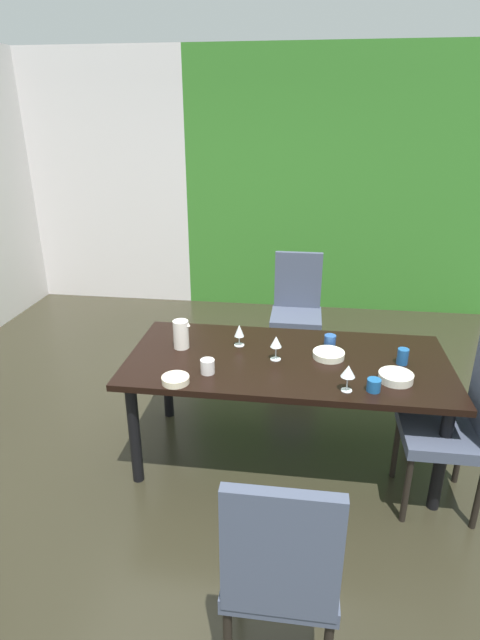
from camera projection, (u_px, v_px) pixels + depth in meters
name	position (u px, v px, depth m)	size (l,w,h in m)	color
ground_plane	(202.00, 450.00, 3.44)	(5.40, 5.95, 0.02)	#2A281B
back_panel_interior	(105.00, 182.00, 5.79)	(1.97, 0.10, 2.81)	silver
garden_window_panel	(340.00, 186.00, 5.46)	(3.43, 0.10, 2.81)	#337526
dining_table	(287.00, 369.00, 3.13)	(1.99, 0.94, 0.73)	black
chair_right_near	(461.00, 419.00, 2.76)	(0.44, 0.44, 1.05)	#424A5E
chair_head_near	(281.00, 565.00, 1.88)	(0.44, 0.44, 1.01)	#424A5E
chair_head_far	(297.00, 305.00, 4.44)	(0.44, 0.45, 1.01)	#424A5E
wine_glass_north	(276.00, 343.00, 3.05)	(0.07, 0.07, 0.16)	silver
wine_glass_rear	(348.00, 372.00, 2.70)	(0.08, 0.08, 0.16)	silver
wine_glass_east	(239.00, 331.00, 3.24)	(0.07, 0.07, 0.15)	silver
serving_bowl_left	(329.00, 355.00, 3.11)	(0.20, 0.20, 0.04)	silver
serving_bowl_south	(396.00, 377.00, 2.84)	(0.20, 0.20, 0.05)	silver
serving_bowl_right	(176.00, 380.00, 2.82)	(0.16, 0.16, 0.04)	beige
cup_front	(208.00, 366.00, 2.91)	(0.08, 0.08, 0.09)	silver
cup_corner	(374.00, 385.00, 2.73)	(0.08, 0.08, 0.07)	#1B538F
cup_west	(330.00, 341.00, 3.25)	(0.07, 0.07, 0.08)	#284E91
cup_near_shelf	(403.00, 356.00, 3.02)	(0.07, 0.07, 0.10)	#1D518F
pitcher_near_window	(181.00, 334.00, 3.21)	(0.11, 0.10, 0.19)	white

